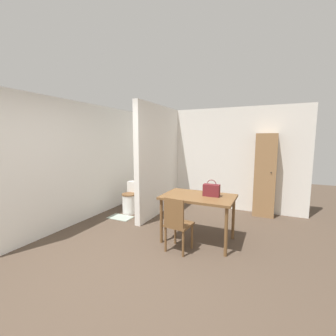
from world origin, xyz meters
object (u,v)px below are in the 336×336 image
object	(u,v)px
wooden_chair	(177,223)
wooden_cabinet	(265,175)
toilet	(131,199)
handbag	(211,190)
dining_table	(198,201)

from	to	relation	value
wooden_chair	wooden_cabinet	bearing A→B (deg)	70.76
toilet	handbag	world-z (taller)	handbag
wooden_chair	wooden_cabinet	distance (m)	2.69
dining_table	handbag	world-z (taller)	handbag
dining_table	wooden_cabinet	size ratio (longest dim) A/B	0.64
dining_table	wooden_cabinet	distance (m)	2.12
dining_table	toilet	bearing A→B (deg)	157.58
toilet	handbag	xyz separation A→B (m)	(2.12, -0.73, 0.58)
toilet	wooden_cabinet	size ratio (longest dim) A/B	0.38
handbag	wooden_chair	bearing A→B (deg)	-123.77
wooden_chair	handbag	world-z (taller)	handbag
wooden_chair	toilet	bearing A→B (deg)	149.54
dining_table	wooden_cabinet	world-z (taller)	wooden_cabinet
wooden_chair	dining_table	bearing A→B (deg)	77.45
dining_table	wooden_cabinet	xyz separation A→B (m)	(0.97, 1.88, 0.23)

